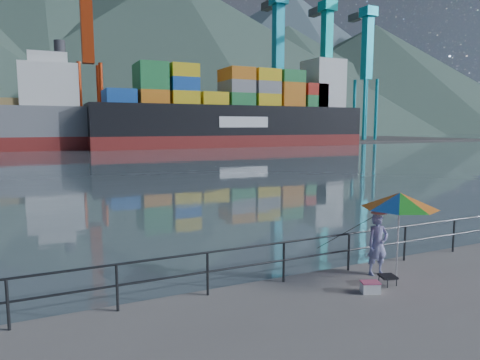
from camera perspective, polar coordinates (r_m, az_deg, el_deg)
name	(u,v)px	position (r m, az deg, el deg)	size (l,w,h in m)	color
harbor_water	(57,139)	(137.20, -23.21, 5.08)	(500.00, 280.00, 0.00)	slate
far_dock	(111,143)	(101.16, -16.84, 4.79)	(200.00, 40.00, 0.40)	#514F4C
guardrail	(247,267)	(10.31, 0.98, -11.51)	(22.00, 0.06, 1.03)	#2D3033
mountains	(134,60)	(221.39, -13.93, 15.30)	(600.00, 332.80, 80.00)	#385147
port_cranes	(211,71)	(98.42, -3.83, 14.35)	(116.00, 28.00, 38.40)	red
container_stacks	(219,129)	(108.66, -2.75, 6.78)	(58.00, 5.40, 7.80)	#267F3F
fisherman	(378,244)	(11.67, 17.88, -8.18)	(0.58, 0.38, 1.60)	#323990
beach_umbrella	(400,200)	(11.08, 20.52, -2.56)	(1.85, 1.85, 2.23)	white
folding_stool	(388,280)	(11.21, 19.09, -12.48)	(0.45, 0.45, 0.24)	black
cooler_bag	(370,288)	(10.62, 16.97, -13.58)	(0.41, 0.27, 0.23)	white
fishing_rod	(344,264)	(12.48, 13.67, -10.85)	(0.02, 0.02, 2.17)	black
container_ship	(242,115)	(85.28, 0.22, 8.64)	(54.79, 9.13, 18.10)	maroon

